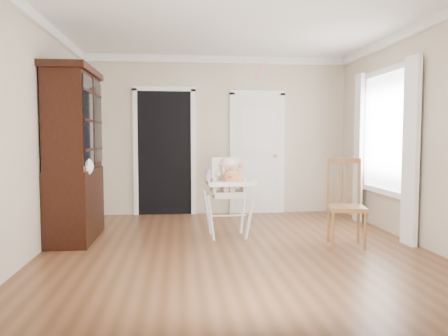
{
  "coord_description": "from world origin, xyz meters",
  "views": [
    {
      "loc": [
        -0.65,
        -5.02,
        1.32
      ],
      "look_at": [
        -0.08,
        0.58,
        0.92
      ],
      "focal_mm": 35.0,
      "sensor_mm": 36.0,
      "label": 1
    }
  ],
  "objects": [
    {
      "name": "wall_left",
      "position": [
        -2.25,
        0.0,
        1.35
      ],
      "size": [
        0.0,
        5.0,
        5.0
      ],
      "primitive_type": "plane",
      "rotation": [
        1.57,
        0.0,
        1.57
      ],
      "color": "beige",
      "rests_on": "floor"
    },
    {
      "name": "high_chair",
      "position": [
        -0.01,
        0.68,
        0.66
      ],
      "size": [
        0.64,
        0.78,
        1.08
      ],
      "rotation": [
        0.0,
        0.0,
        0.04
      ],
      "color": "white",
      "rests_on": "floor"
    },
    {
      "name": "baby",
      "position": [
        -0.01,
        0.7,
        0.82
      ],
      "size": [
        0.32,
        0.24,
        0.48
      ],
      "rotation": [
        0.0,
        0.0,
        0.04
      ],
      "color": "beige",
      "rests_on": "high_chair"
    },
    {
      "name": "crown_molding",
      "position": [
        0.0,
        0.0,
        2.64
      ],
      "size": [
        4.5,
        5.0,
        0.12
      ],
      "primitive_type": null,
      "color": "white",
      "rests_on": "ceiling"
    },
    {
      "name": "ceiling",
      "position": [
        0.0,
        0.0,
        2.7
      ],
      "size": [
        5.0,
        5.0,
        0.0
      ],
      "primitive_type": "plane",
      "rotation": [
        3.14,
        0.0,
        0.0
      ],
      "color": "white",
      "rests_on": "wall_back"
    },
    {
      "name": "closet_door",
      "position": [
        0.7,
        2.48,
        1.02
      ],
      "size": [
        0.96,
        0.09,
        2.13
      ],
      "color": "white",
      "rests_on": "wall_back"
    },
    {
      "name": "window_right",
      "position": [
        2.18,
        0.8,
        1.29
      ],
      "size": [
        0.13,
        1.84,
        2.3
      ],
      "color": "white",
      "rests_on": "wall_right"
    },
    {
      "name": "floor",
      "position": [
        0.0,
        0.0,
        0.0
      ],
      "size": [
        5.0,
        5.0,
        0.0
      ],
      "primitive_type": "plane",
      "color": "brown",
      "rests_on": "ground"
    },
    {
      "name": "streamer",
      "position": [
        0.18,
        0.93,
        2.39
      ],
      "size": [
        0.07,
        0.49,
        0.15
      ],
      "primitive_type": null,
      "rotation": [
        0.26,
        0.0,
        0.09
      ],
      "color": "pink",
      "rests_on": "ceiling"
    },
    {
      "name": "wall_back",
      "position": [
        0.0,
        2.5,
        1.35
      ],
      "size": [
        4.5,
        0.0,
        4.5
      ],
      "primitive_type": "plane",
      "rotation": [
        1.57,
        0.0,
        0.0
      ],
      "color": "beige",
      "rests_on": "floor"
    },
    {
      "name": "doorway",
      "position": [
        -0.9,
        2.48,
        1.11
      ],
      "size": [
        1.06,
        0.05,
        2.22
      ],
      "color": "black",
      "rests_on": "wall_back"
    },
    {
      "name": "sippy_cup",
      "position": [
        -0.28,
        0.57,
        0.83
      ],
      "size": [
        0.08,
        0.08,
        0.19
      ],
      "rotation": [
        0.0,
        0.0,
        0.04
      ],
      "color": "#CE7E9F",
      "rests_on": "high_chair"
    },
    {
      "name": "cake",
      "position": [
        0.02,
        0.38,
        0.81
      ],
      "size": [
        0.3,
        0.3,
        0.14
      ],
      "color": "silver",
      "rests_on": "high_chair"
    },
    {
      "name": "wall_right",
      "position": [
        2.25,
        0.0,
        1.35
      ],
      "size": [
        0.0,
        5.0,
        5.0
      ],
      "primitive_type": "plane",
      "rotation": [
        1.57,
        0.0,
        -1.57
      ],
      "color": "beige",
      "rests_on": "floor"
    },
    {
      "name": "china_cabinet",
      "position": [
        -1.99,
        0.74,
        1.1
      ],
      "size": [
        0.58,
        1.3,
        2.2
      ],
      "color": "black",
      "rests_on": "floor"
    },
    {
      "name": "dining_chair",
      "position": [
        1.37,
        0.07,
        0.49
      ],
      "size": [
        0.51,
        0.51,
        1.06
      ],
      "rotation": [
        0.0,
        0.0,
        -0.2
      ],
      "color": "brown",
      "rests_on": "floor"
    }
  ]
}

